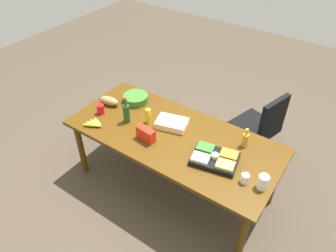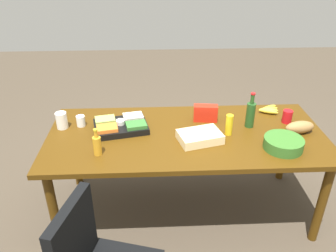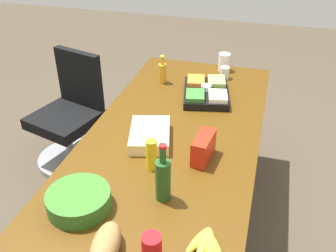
{
  "view_description": "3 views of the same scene",
  "coord_description": "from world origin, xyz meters",
  "px_view_note": "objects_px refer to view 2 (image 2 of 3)",
  "views": [
    {
      "loc": [
        -1.35,
        2.05,
        2.89
      ],
      "look_at": [
        0.06,
        0.01,
        0.88
      ],
      "focal_mm": 33.83,
      "sensor_mm": 36.0,
      "label": 1
    },
    {
      "loc": [
        -0.26,
        -2.33,
        2.16
      ],
      "look_at": [
        -0.15,
        0.0,
        0.86
      ],
      "focal_mm": 36.37,
      "sensor_mm": 36.0,
      "label": 2
    },
    {
      "loc": [
        1.8,
        0.48,
        2.01
      ],
      "look_at": [
        -0.05,
        -0.05,
        0.81
      ],
      "focal_mm": 40.67,
      "sensor_mm": 36.0,
      "label": 3
    }
  ],
  "objects_px": {
    "salad_bowl": "(283,144)",
    "mayo_jar": "(62,120)",
    "conference_table": "(186,142)",
    "chip_bag_red": "(205,113)",
    "wine_bottle": "(250,114)",
    "veggie_tray": "(121,126)",
    "bread_loaf": "(300,127)",
    "paper_cup": "(81,121)",
    "sheet_cake": "(200,137)",
    "banana_bunch": "(269,109)",
    "mustard_bottle": "(229,125)",
    "red_solo_cup": "(287,117)",
    "dressing_bottle": "(97,145)"
  },
  "relations": [
    {
      "from": "mustard_bottle",
      "to": "dressing_bottle",
      "type": "height_order",
      "value": "dressing_bottle"
    },
    {
      "from": "chip_bag_red",
      "to": "sheet_cake",
      "type": "distance_m",
      "value": 0.34
    },
    {
      "from": "veggie_tray",
      "to": "bread_loaf",
      "type": "xyz_separation_m",
      "value": [
        1.43,
        -0.12,
        0.01
      ]
    },
    {
      "from": "paper_cup",
      "to": "sheet_cake",
      "type": "distance_m",
      "value": 0.99
    },
    {
      "from": "dressing_bottle",
      "to": "sheet_cake",
      "type": "bearing_deg",
      "value": 11.19
    },
    {
      "from": "chip_bag_red",
      "to": "wine_bottle",
      "type": "bearing_deg",
      "value": -18.75
    },
    {
      "from": "veggie_tray",
      "to": "banana_bunch",
      "type": "distance_m",
      "value": 1.32
    },
    {
      "from": "mustard_bottle",
      "to": "bread_loaf",
      "type": "bearing_deg",
      "value": -0.43
    },
    {
      "from": "red_solo_cup",
      "to": "bread_loaf",
      "type": "xyz_separation_m",
      "value": [
        0.04,
        -0.18,
        -0.01
      ]
    },
    {
      "from": "wine_bottle",
      "to": "bread_loaf",
      "type": "bearing_deg",
      "value": -18.32
    },
    {
      "from": "chip_bag_red",
      "to": "wine_bottle",
      "type": "distance_m",
      "value": 0.37
    },
    {
      "from": "mustard_bottle",
      "to": "bread_loaf",
      "type": "height_order",
      "value": "mustard_bottle"
    },
    {
      "from": "conference_table",
      "to": "mustard_bottle",
      "type": "distance_m",
      "value": 0.37
    },
    {
      "from": "bread_loaf",
      "to": "dressing_bottle",
      "type": "bearing_deg",
      "value": -171.51
    },
    {
      "from": "salad_bowl",
      "to": "paper_cup",
      "type": "height_order",
      "value": "paper_cup"
    },
    {
      "from": "salad_bowl",
      "to": "mayo_jar",
      "type": "relative_size",
      "value": 2.12
    },
    {
      "from": "salad_bowl",
      "to": "bread_loaf",
      "type": "distance_m",
      "value": 0.3
    },
    {
      "from": "chip_bag_red",
      "to": "sheet_cake",
      "type": "xyz_separation_m",
      "value": [
        -0.09,
        -0.33,
        -0.03
      ]
    },
    {
      "from": "salad_bowl",
      "to": "conference_table",
      "type": "bearing_deg",
      "value": 160.18
    },
    {
      "from": "mustard_bottle",
      "to": "banana_bunch",
      "type": "distance_m",
      "value": 0.58
    },
    {
      "from": "banana_bunch",
      "to": "paper_cup",
      "type": "xyz_separation_m",
      "value": [
        -1.63,
        -0.18,
        0.02
      ]
    },
    {
      "from": "salad_bowl",
      "to": "mustard_bottle",
      "type": "bearing_deg",
      "value": 147.94
    },
    {
      "from": "chip_bag_red",
      "to": "bread_loaf",
      "type": "xyz_separation_m",
      "value": [
        0.72,
        -0.24,
        -0.02
      ]
    },
    {
      "from": "veggie_tray",
      "to": "bread_loaf",
      "type": "distance_m",
      "value": 1.44
    },
    {
      "from": "mustard_bottle",
      "to": "mayo_jar",
      "type": "height_order",
      "value": "mustard_bottle"
    },
    {
      "from": "wine_bottle",
      "to": "mayo_jar",
      "type": "height_order",
      "value": "wine_bottle"
    },
    {
      "from": "conference_table",
      "to": "dressing_bottle",
      "type": "distance_m",
      "value": 0.73
    },
    {
      "from": "banana_bunch",
      "to": "bread_loaf",
      "type": "bearing_deg",
      "value": -70.65
    },
    {
      "from": "sheet_cake",
      "to": "red_solo_cup",
      "type": "bearing_deg",
      "value": 18.63
    },
    {
      "from": "conference_table",
      "to": "sheet_cake",
      "type": "bearing_deg",
      "value": -50.65
    },
    {
      "from": "salad_bowl",
      "to": "sheet_cake",
      "type": "bearing_deg",
      "value": 167.1
    },
    {
      "from": "dressing_bottle",
      "to": "salad_bowl",
      "type": "bearing_deg",
      "value": 0.5
    },
    {
      "from": "sheet_cake",
      "to": "banana_bunch",
      "type": "bearing_deg",
      "value": 34.13
    },
    {
      "from": "salad_bowl",
      "to": "mayo_jar",
      "type": "bearing_deg",
      "value": 167.0
    },
    {
      "from": "salad_bowl",
      "to": "dressing_bottle",
      "type": "bearing_deg",
      "value": -179.5
    },
    {
      "from": "mustard_bottle",
      "to": "wine_bottle",
      "type": "xyz_separation_m",
      "value": [
        0.2,
        0.12,
        0.03
      ]
    },
    {
      "from": "chip_bag_red",
      "to": "wine_bottle",
      "type": "height_order",
      "value": "wine_bottle"
    },
    {
      "from": "conference_table",
      "to": "veggie_tray",
      "type": "relative_size",
      "value": 4.67
    },
    {
      "from": "bread_loaf",
      "to": "mayo_jar",
      "type": "distance_m",
      "value": 1.92
    },
    {
      "from": "conference_table",
      "to": "chip_bag_red",
      "type": "height_order",
      "value": "chip_bag_red"
    },
    {
      "from": "banana_bunch",
      "to": "conference_table",
      "type": "bearing_deg",
      "value": -155.71
    },
    {
      "from": "paper_cup",
      "to": "wine_bottle",
      "type": "bearing_deg",
      "value": -3.09
    },
    {
      "from": "mustard_bottle",
      "to": "veggie_tray",
      "type": "xyz_separation_m",
      "value": [
        -0.86,
        0.12,
        -0.05
      ]
    },
    {
      "from": "wine_bottle",
      "to": "bread_loaf",
      "type": "height_order",
      "value": "wine_bottle"
    },
    {
      "from": "mustard_bottle",
      "to": "dressing_bottle",
      "type": "distance_m",
      "value": 1.03
    },
    {
      "from": "red_solo_cup",
      "to": "sheet_cake",
      "type": "bearing_deg",
      "value": -161.37
    },
    {
      "from": "sheet_cake",
      "to": "veggie_tray",
      "type": "bearing_deg",
      "value": 161.71
    },
    {
      "from": "salad_bowl",
      "to": "veggie_tray",
      "type": "distance_m",
      "value": 1.27
    },
    {
      "from": "mustard_bottle",
      "to": "paper_cup",
      "type": "bearing_deg",
      "value": 170.76
    },
    {
      "from": "salad_bowl",
      "to": "mayo_jar",
      "type": "height_order",
      "value": "mayo_jar"
    }
  ]
}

